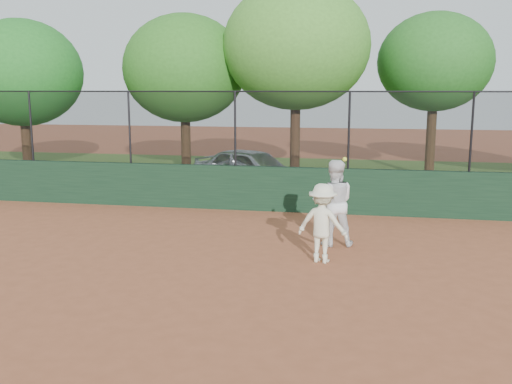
% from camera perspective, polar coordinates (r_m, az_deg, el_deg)
% --- Properties ---
extents(ground, '(80.00, 80.00, 0.00)m').
position_cam_1_polar(ground, '(9.88, -7.07, -8.95)').
color(ground, '#964E30').
rests_on(ground, ground).
extents(back_wall, '(26.00, 0.20, 1.20)m').
position_cam_1_polar(back_wall, '(15.38, -0.24, 0.37)').
color(back_wall, '#17321E').
rests_on(back_wall, ground).
extents(grass_strip, '(36.00, 12.00, 0.01)m').
position_cam_1_polar(grass_strip, '(21.32, 2.88, 1.50)').
color(grass_strip, '#2D4B17').
rests_on(grass_strip, ground).
extents(parked_car, '(4.36, 3.17, 1.38)m').
position_cam_1_polar(parked_car, '(18.36, -0.42, 2.27)').
color(parked_car, '#9FA4A8').
rests_on(parked_car, ground).
extents(player_second, '(0.98, 0.82, 1.81)m').
position_cam_1_polar(player_second, '(11.97, 7.76, -1.09)').
color(player_second, white).
rests_on(player_second, ground).
extents(player_main, '(1.08, 0.78, 2.05)m').
position_cam_1_polar(player_main, '(10.81, 6.67, -3.11)').
color(player_main, beige).
rests_on(player_main, ground).
extents(fence_assembly, '(26.00, 0.06, 2.00)m').
position_cam_1_polar(fence_assembly, '(15.19, -0.35, 6.46)').
color(fence_assembly, black).
rests_on(fence_assembly, back_wall).
extents(tree_0, '(4.63, 4.21, 5.84)m').
position_cam_1_polar(tree_0, '(23.65, -22.41, 10.93)').
color(tree_0, '#4A2E1A').
rests_on(tree_0, ground).
extents(tree_1, '(4.64, 4.22, 6.00)m').
position_cam_1_polar(tree_1, '(21.90, -7.19, 12.13)').
color(tree_1, '#412916').
rests_on(tree_1, ground).
extents(tree_2, '(5.17, 4.70, 6.96)m').
position_cam_1_polar(tree_2, '(20.59, 4.04, 14.34)').
color(tree_2, '#452B18').
rests_on(tree_2, ground).
extents(tree_3, '(4.14, 3.76, 6.00)m').
position_cam_1_polar(tree_3, '(22.18, 17.46, 12.26)').
color(tree_3, '#3F2815').
rests_on(tree_3, ground).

